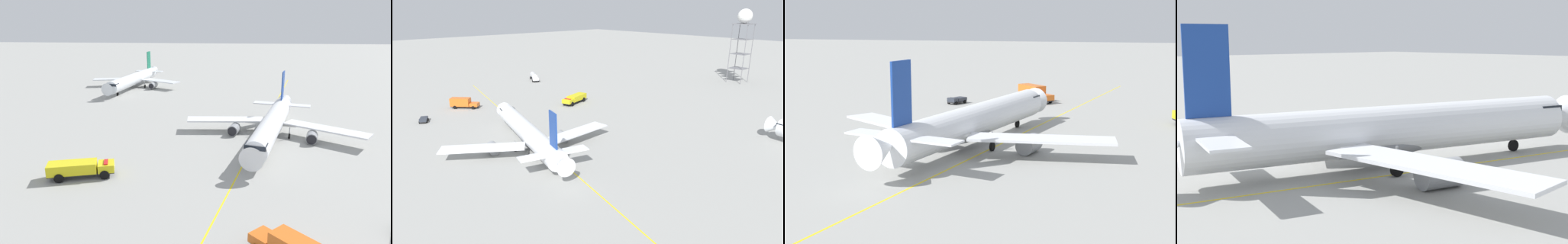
# 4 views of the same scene
# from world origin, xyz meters

# --- Properties ---
(ground_plane) EXTENTS (600.00, 600.00, 0.00)m
(ground_plane) POSITION_xyz_m (0.00, 0.00, 0.00)
(ground_plane) COLOR #9E9E99
(airliner_main) EXTENTS (40.54, 36.32, 11.77)m
(airliner_main) POSITION_xyz_m (-4.48, -0.73, 2.97)
(airliner_main) COLOR white
(airliner_main) RESTS_ON ground_plane
(catering_truck_truck) EXTENTS (7.68, 7.54, 3.10)m
(catering_truck_truck) POSITION_xyz_m (-44.14, 1.66, 1.67)
(catering_truck_truck) COLOR #232326
(catering_truck_truck) RESTS_ON ground_plane
(fire_tender_truck) EXTENTS (5.62, 10.22, 2.50)m
(fire_tender_truck) POSITION_xyz_m (-26.06, 30.47, 1.54)
(fire_tender_truck) COLOR #232326
(fire_tender_truck) RESTS_ON ground_plane
(baggage_truck_truck) EXTENTS (4.06, 3.22, 1.22)m
(baggage_truck_truck) POSITION_xyz_m (-37.95, -11.90, 0.71)
(baggage_truck_truck) COLOR #232326
(baggage_truck_truck) RESTS_ON ground_plane
(fuel_tanker_truck) EXTENTS (9.74, 6.26, 2.87)m
(fuel_tanker_truck) POSITION_xyz_m (-65.68, 41.60, 1.59)
(fuel_tanker_truck) COLOR #232326
(fuel_tanker_truck) RESTS_ON ground_plane
(radar_tower) EXTENTS (6.74, 6.74, 28.44)m
(radar_tower) POSITION_xyz_m (-7.55, 100.48, 23.84)
(radar_tower) COLOR slate
(radar_tower) RESTS_ON ground_plane
(taxiway_centreline) EXTENTS (143.82, 33.91, 0.01)m
(taxiway_centreline) POSITION_xyz_m (-0.85, 1.23, 0.00)
(taxiway_centreline) COLOR yellow
(taxiway_centreline) RESTS_ON ground_plane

